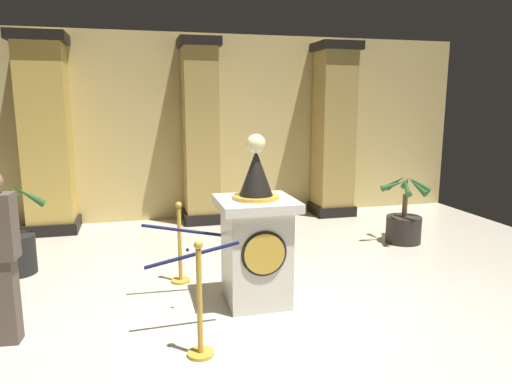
# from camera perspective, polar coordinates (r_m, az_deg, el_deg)

# --- Properties ---
(ground_plane) EXTENTS (10.77, 10.77, 0.00)m
(ground_plane) POSITION_cam_1_polar(r_m,az_deg,el_deg) (5.19, 0.11, -14.59)
(ground_plane) COLOR beige
(back_wall) EXTENTS (10.77, 0.16, 3.49)m
(back_wall) POSITION_cam_1_polar(r_m,az_deg,el_deg) (9.20, -7.10, 7.71)
(back_wall) COLOR tan
(back_wall) RESTS_ON ground_plane
(pedestal_clock) EXTENTS (0.84, 0.84, 1.90)m
(pedestal_clock) POSITION_cam_1_polar(r_m,az_deg,el_deg) (5.23, 0.01, -5.76)
(pedestal_clock) COLOR silver
(pedestal_clock) RESTS_ON ground_plane
(stanchion_near) EXTENTS (0.24, 0.24, 1.03)m
(stanchion_near) POSITION_cam_1_polar(r_m,az_deg,el_deg) (6.00, -9.17, -7.45)
(stanchion_near) COLOR gold
(stanchion_near) RESTS_ON ground_plane
(stanchion_far) EXTENTS (0.24, 0.24, 1.06)m
(stanchion_far) POSITION_cam_1_polar(r_m,az_deg,el_deg) (4.31, -6.80, -14.67)
(stanchion_far) COLOR gold
(stanchion_far) RESTS_ON ground_plane
(velvet_rope) EXTENTS (0.92, 0.95, 0.22)m
(velvet_rope) POSITION_cam_1_polar(r_m,az_deg,el_deg) (5.01, -8.32, -5.98)
(velvet_rope) COLOR #141947
(column_left) EXTENTS (0.90, 0.90, 3.35)m
(column_left) POSITION_cam_1_polar(r_m,az_deg,el_deg) (8.81, -24.01, 6.20)
(column_left) COLOR black
(column_left) RESTS_ON ground_plane
(column_right) EXTENTS (0.81, 0.81, 3.35)m
(column_right) POSITION_cam_1_polar(r_m,az_deg,el_deg) (9.48, 9.36, 7.24)
(column_right) COLOR black
(column_right) RESTS_ON ground_plane
(column_centre_rear) EXTENTS (0.73, 0.73, 3.35)m
(column_centre_rear) POSITION_cam_1_polar(r_m,az_deg,el_deg) (8.77, -6.71, 7.03)
(column_centre_rear) COLOR black
(column_centre_rear) RESTS_ON ground_plane
(potted_palm_left) EXTENTS (0.87, 0.89, 1.22)m
(potted_palm_left) POSITION_cam_1_polar(r_m,az_deg,el_deg) (6.96, -27.18, -6.02)
(potted_palm_left) COLOR black
(potted_palm_left) RESTS_ON ground_plane
(potted_palm_right) EXTENTS (0.83, 0.79, 1.12)m
(potted_palm_right) POSITION_cam_1_polar(r_m,az_deg,el_deg) (7.94, 17.45, -3.49)
(potted_palm_right) COLOR #2D2823
(potted_palm_right) RESTS_ON ground_plane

